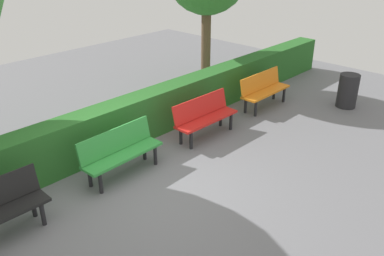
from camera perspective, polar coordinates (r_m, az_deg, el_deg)
ground_plane at (r=7.30m, az=-5.78°, el=-7.80°), size 18.19×18.19×0.00m
bench_orange at (r=10.41m, az=9.99°, el=5.47°), size 1.56×0.46×0.86m
bench_red at (r=8.72m, az=1.74°, el=1.80°), size 1.58×0.50×0.86m
bench_green at (r=7.43m, az=-10.01°, el=-3.10°), size 1.59×0.51×0.86m
hedge_row at (r=8.67m, az=-7.70°, el=1.41°), size 14.19×0.53×0.96m
trash_bin at (r=10.98m, az=20.96°, el=4.88°), size 0.49×0.49×0.85m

